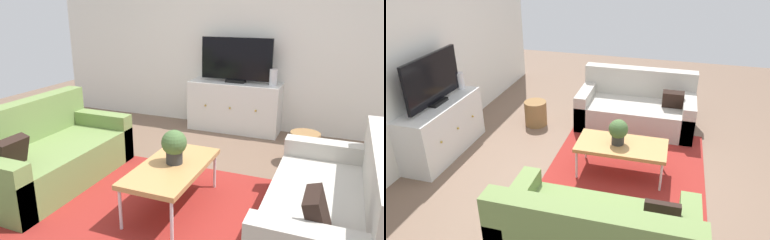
# 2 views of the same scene
# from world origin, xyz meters

# --- Properties ---
(ground_plane) EXTENTS (10.00, 10.00, 0.00)m
(ground_plane) POSITION_xyz_m (0.00, 0.00, 0.00)
(ground_plane) COLOR brown
(wall_back) EXTENTS (6.40, 0.12, 2.70)m
(wall_back) POSITION_xyz_m (0.00, 2.55, 1.35)
(wall_back) COLOR silver
(wall_back) RESTS_ON ground_plane
(area_rug) EXTENTS (2.50, 1.90, 0.01)m
(area_rug) POSITION_xyz_m (0.00, -0.15, 0.01)
(area_rug) COLOR maroon
(area_rug) RESTS_ON ground_plane
(couch_right_side) EXTENTS (0.89, 1.71, 0.83)m
(couch_right_side) POSITION_xyz_m (1.44, -0.10, 0.27)
(couch_right_side) COLOR #B2ADA3
(couch_right_side) RESTS_ON ground_plane
(coffee_table) EXTENTS (0.54, 1.07, 0.42)m
(coffee_table) POSITION_xyz_m (0.03, -0.09, 0.39)
(coffee_table) COLOR #B7844C
(coffee_table) RESTS_ON ground_plane
(potted_plant) EXTENTS (0.23, 0.23, 0.31)m
(potted_plant) POSITION_xyz_m (0.03, -0.04, 0.59)
(potted_plant) COLOR #2D2D2D
(potted_plant) RESTS_ON coffee_table
(tv_console) EXTENTS (1.33, 0.47, 0.72)m
(tv_console) POSITION_xyz_m (-0.09, 2.27, 0.36)
(tv_console) COLOR silver
(tv_console) RESTS_ON ground_plane
(flat_screen_tv) EXTENTS (1.03, 0.16, 0.64)m
(flat_screen_tv) POSITION_xyz_m (-0.09, 2.29, 1.04)
(flat_screen_tv) COLOR black
(flat_screen_tv) RESTS_ON tv_console
(glass_vase) EXTENTS (0.11, 0.11, 0.23)m
(glass_vase) POSITION_xyz_m (0.46, 2.27, 0.84)
(glass_vase) COLOR silver
(glass_vase) RESTS_ON tv_console
(wicker_basket) EXTENTS (0.34, 0.34, 0.38)m
(wicker_basket) POSITION_xyz_m (1.02, 1.40, 0.19)
(wicker_basket) COLOR olive
(wicker_basket) RESTS_ON ground_plane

